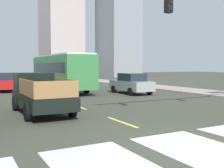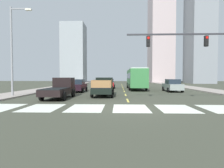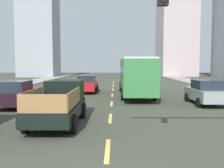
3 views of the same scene
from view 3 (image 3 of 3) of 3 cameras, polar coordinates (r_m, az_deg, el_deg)
name	(u,v)px [view 3 (image 3 of 3)]	position (r m, az deg, el deg)	size (l,w,h in m)	color
lane_dash_0	(108,150)	(8.73, -0.99, -14.38)	(0.16, 2.40, 0.01)	#DECB54
lane_dash_1	(110,118)	(13.55, -0.38, -7.55)	(0.16, 2.40, 0.01)	#DECB54
lane_dash_2	(112,103)	(18.47, -0.09, -4.32)	(0.16, 2.40, 0.01)	#DECB54
lane_dash_3	(112,95)	(23.43, 0.07, -2.46)	(0.16, 2.40, 0.01)	#DECB54
lane_dash_4	(113,90)	(28.40, 0.18, -1.25)	(0.16, 2.40, 0.01)	#DECB54
lane_dash_5	(113,86)	(33.38, 0.25, -0.39)	(0.16, 2.40, 0.01)	#DECB54
lane_dash_6	(113,83)	(38.36, 0.31, 0.24)	(0.16, 2.40, 0.01)	#DECB54
lane_dash_7	(114,81)	(43.35, 0.35, 0.72)	(0.16, 2.40, 0.01)	#DECB54
pickup_stakebed	(60,103)	(12.69, -11.46, -4.18)	(2.18, 5.20, 1.96)	black
city_bus	(136,74)	(22.91, 5.23, 2.26)	(2.72, 10.80, 3.32)	#377D41
sedan_far	(206,92)	(19.16, 20.04, -1.69)	(2.02, 4.40, 1.72)	gray
sedan_near_left	(16,94)	(18.06, -20.38, -2.06)	(2.02, 4.40, 1.72)	black
sedan_near_right	(87,84)	(25.48, -5.53, 0.02)	(2.02, 4.40, 1.72)	red
block_mid_left	(39,30)	(60.50, -15.90, 11.38)	(7.88, 7.83, 20.59)	#949CA1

